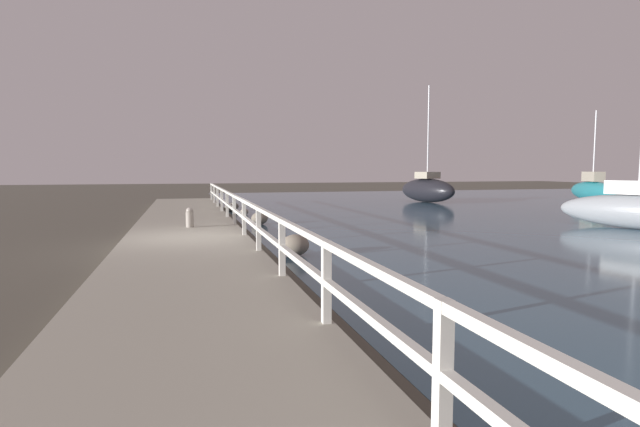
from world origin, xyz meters
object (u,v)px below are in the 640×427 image
Objects in this scene: sailboat_gray at (638,209)px; sailboat_black at (427,189)px; mooring_bollard at (190,217)px; sailboat_teal at (593,190)px.

sailboat_gray is 14.60m from sailboat_black.
mooring_bollard is 0.09× the size of sailboat_black.
sailboat_gray reaches higher than sailboat_black.
mooring_bollard is 15.06m from sailboat_gray.
sailboat_gray reaches higher than sailboat_teal.
sailboat_gray is at bearing -109.45° from sailboat_teal.
sailboat_black is at bearing -170.79° from sailboat_teal.
sailboat_black reaches higher than sailboat_teal.
sailboat_black reaches higher than mooring_bollard.
sailboat_black is at bearing 40.28° from mooring_bollard.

